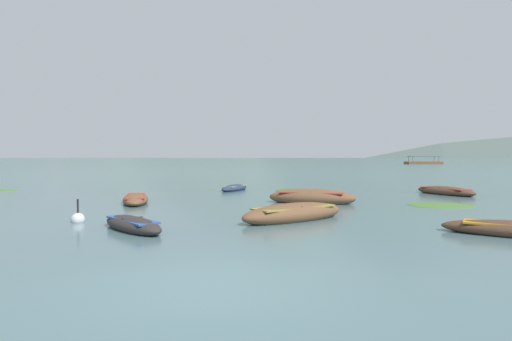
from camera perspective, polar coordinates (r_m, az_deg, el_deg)
ground_plane at (r=1506.70m, az=3.31°, el=1.75°), size 6000.00×6000.00×0.00m
mountain_0 at (r=2488.06m, az=-30.58°, el=4.41°), size 719.65×719.65×250.18m
mountain_1 at (r=1963.36m, az=-16.37°, el=5.15°), size 997.25×997.25×236.72m
mountain_2 at (r=2139.90m, az=4.62°, el=9.10°), size 1903.70×1903.70×545.99m
mountain_3 at (r=2051.75m, az=19.54°, el=9.44°), size 2018.97×2018.97×555.12m
rowboat_0 at (r=26.33m, az=-2.94°, el=-2.39°), size 1.88×3.27×0.46m
rowboat_1 at (r=14.02m, az=5.18°, el=-5.81°), size 3.97×3.61×0.72m
rowboat_2 at (r=25.75m, az=24.28°, el=-2.58°), size 2.84×4.01×0.57m
rowboat_4 at (r=20.03m, az=-16.00°, el=-3.75°), size 2.27×4.10×0.51m
rowboat_5 at (r=19.29m, az=7.56°, el=-3.66°), size 4.15×2.21×0.80m
rowboat_7 at (r=12.62m, az=-16.41°, el=-7.06°), size 2.77×2.80×0.48m
ferry_0 at (r=136.69m, az=21.75°, el=1.02°), size 11.24×5.24×2.54m
mooring_buoy at (r=14.73m, az=-22.98°, el=-6.08°), size 0.42×0.42×0.87m
weed_patch_0 at (r=19.79m, az=23.74°, el=-4.37°), size 3.25×3.02×0.14m
weed_patch_1 at (r=26.11m, az=5.22°, el=-2.76°), size 3.07×3.32×0.14m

